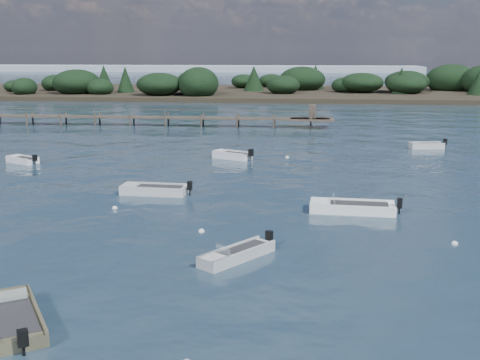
# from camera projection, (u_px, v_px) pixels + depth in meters

# --- Properties ---
(ground) EXTENTS (400.00, 400.00, 0.00)m
(ground) POSITION_uv_depth(u_px,v_px,m) (281.00, 116.00, 82.05)
(ground) COLOR #162634
(ground) RESTS_ON ground
(dinghy_mid_white_a) EXTENTS (5.09, 2.05, 1.18)m
(dinghy_mid_white_a) POSITION_uv_depth(u_px,v_px,m) (352.00, 209.00, 33.67)
(dinghy_mid_white_a) COLOR white
(dinghy_mid_white_a) RESTS_ON ground
(dinghy_extra_a) EXTENTS (3.18, 3.80, 1.05)m
(dinghy_extra_a) POSITION_uv_depth(u_px,v_px,m) (237.00, 256.00, 26.06)
(dinghy_extra_a) COLOR #AAAFB1
(dinghy_extra_a) RESTS_ON ground
(tender_far_white) EXTENTS (3.58, 2.62, 1.24)m
(tender_far_white) POSITION_uv_depth(u_px,v_px,m) (232.00, 157.00, 50.09)
(tender_far_white) COLOR white
(tender_far_white) RESTS_ON ground
(tender_far_grey_b) EXTENTS (3.43, 1.62, 1.15)m
(tender_far_grey_b) POSITION_uv_depth(u_px,v_px,m) (427.00, 147.00, 55.25)
(tender_far_grey_b) COLOR #AAAFB1
(tender_far_grey_b) RESTS_ON ground
(dinghy_mid_grey) EXTENTS (4.53, 1.80, 1.14)m
(dinghy_mid_grey) POSITION_uv_depth(u_px,v_px,m) (154.00, 191.00, 37.87)
(dinghy_mid_grey) COLOR #AAAFB1
(dinghy_mid_grey) RESTS_ON ground
(tender_far_grey) EXTENTS (3.11, 2.37, 1.02)m
(tender_far_grey) POSITION_uv_depth(u_px,v_px,m) (23.00, 161.00, 48.29)
(tender_far_grey) COLOR white
(tender_far_grey) RESTS_ON ground
(dinghy_near_olive) EXTENTS (3.57, 4.36, 1.10)m
(dinghy_near_olive) POSITION_uv_depth(u_px,v_px,m) (14.00, 321.00, 19.84)
(dinghy_near_olive) COLOR brown
(dinghy_near_olive) RESTS_ON ground
(buoy_b) EXTENTS (0.32, 0.32, 0.32)m
(buoy_b) POSITION_uv_depth(u_px,v_px,m) (455.00, 244.00, 28.08)
(buoy_b) COLOR silver
(buoy_b) RESTS_ON ground
(buoy_c) EXTENTS (0.32, 0.32, 0.32)m
(buoy_c) POSITION_uv_depth(u_px,v_px,m) (115.00, 209.00, 34.39)
(buoy_c) COLOR silver
(buoy_c) RESTS_ON ground
(buoy_e) EXTENTS (0.32, 0.32, 0.32)m
(buoy_e) POSITION_uv_depth(u_px,v_px,m) (287.00, 158.00, 50.67)
(buoy_e) COLOR silver
(buoy_e) RESTS_ON ground
(buoy_extra_a) EXTENTS (0.32, 0.32, 0.32)m
(buoy_extra_a) POSITION_uv_depth(u_px,v_px,m) (201.00, 232.00, 30.01)
(buoy_extra_a) COLOR silver
(buoy_extra_a) RESTS_ON ground
(jetty) EXTENTS (64.50, 3.20, 3.40)m
(jetty) POSITION_uv_depth(u_px,v_px,m) (97.00, 117.00, 72.40)
(jetty) COLOR #453C33
(jetty) RESTS_ON ground
(far_headland) EXTENTS (190.00, 40.00, 5.80)m
(far_headland) POSITION_uv_depth(u_px,v_px,m) (417.00, 86.00, 117.95)
(far_headland) COLOR black
(far_headland) RESTS_ON ground
(distant_haze) EXTENTS (280.00, 20.00, 2.40)m
(distant_haze) POSITION_uv_depth(u_px,v_px,m) (85.00, 71.00, 256.48)
(distant_haze) COLOR #899AA9
(distant_haze) RESTS_ON ground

